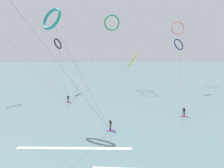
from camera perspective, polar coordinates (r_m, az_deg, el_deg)
name	(u,v)px	position (r m, az deg, el deg)	size (l,w,h in m)	color
sea_water	(105,70)	(114.04, -2.38, 4.38)	(400.00, 200.00, 0.08)	slate
surfer_violet	(110,126)	(25.81, -0.49, -13.30)	(1.40, 0.64, 1.70)	purple
surfer_crimson	(184,112)	(33.60, 22.14, -8.47)	(1.40, 0.71, 1.70)	red
surfer_magenta	(68,99)	(40.90, -13.97, -4.80)	(1.40, 0.72, 1.70)	#CC288E
kite_navy	(179,44)	(54.77, 20.69, 11.83)	(9.66, 23.20, 15.12)	navy
kite_charcoal	(58,44)	(53.96, -17.05, 12.31)	(6.17, 15.38, 15.27)	black
kite_emerald	(112,23)	(60.17, -0.09, 19.13)	(13.47, 21.26, 23.18)	#199351
kite_coral	(178,28)	(70.03, 20.43, 16.51)	(4.64, 47.91, 22.12)	#EA7260
kite_teal	(52,19)	(29.29, -18.86, 19.23)	(10.57, 6.13, 17.76)	teal
kite_lime	(132,60)	(50.09, 6.60, 7.67)	(17.85, 12.88, 11.00)	#8CC62D
wave_crest_far	(74,149)	(22.27, -12.04, -19.72)	(13.40, 0.50, 0.12)	white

